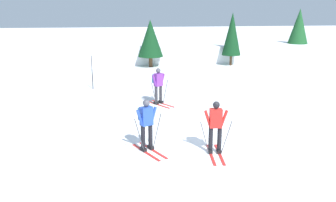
# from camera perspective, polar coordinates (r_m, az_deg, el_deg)

# --- Properties ---
(ground_plane) EXTENTS (120.00, 120.00, 0.00)m
(ground_plane) POSITION_cam_1_polar(r_m,az_deg,el_deg) (12.35, 5.27, -6.69)
(ground_plane) COLOR white
(far_snow_ridge) EXTENTS (80.00, 8.66, 1.37)m
(far_snow_ridge) POSITION_cam_1_polar(r_m,az_deg,el_deg) (31.62, -2.26, 8.26)
(far_snow_ridge) COLOR white
(far_snow_ridge) RESTS_ON ground
(skier_blue) EXTENTS (1.09, 1.58, 1.71)m
(skier_blue) POSITION_cam_1_polar(r_m,az_deg,el_deg) (11.43, -3.51, -3.40)
(skier_blue) COLOR red
(skier_blue) RESTS_ON ground
(skier_purple) EXTENTS (1.22, 1.52, 1.71)m
(skier_purple) POSITION_cam_1_polar(r_m,az_deg,el_deg) (16.73, -1.60, 2.72)
(skier_purple) COLOR red
(skier_purple) RESTS_ON ground
(skier_red) EXTENTS (1.00, 1.62, 1.71)m
(skier_red) POSITION_cam_1_polar(r_m,az_deg,el_deg) (11.30, 7.59, -3.73)
(skier_red) COLOR red
(skier_red) RESTS_ON ground
(trail_marker_pole) EXTENTS (0.04, 0.04, 1.87)m
(trail_marker_pole) POSITION_cam_1_polar(r_m,az_deg,el_deg) (20.13, -12.03, 4.51)
(trail_marker_pole) COLOR black
(trail_marker_pole) RESTS_ON ground
(conifer_far_left) EXTENTS (1.94, 1.94, 4.19)m
(conifer_far_left) POSITION_cam_1_polar(r_m,az_deg,el_deg) (31.70, 20.15, 10.63)
(conifer_far_left) COLOR #513823
(conifer_far_left) RESTS_ON ground
(conifer_far_right) EXTENTS (1.87, 1.87, 3.46)m
(conifer_far_right) POSITION_cam_1_polar(r_m,az_deg,el_deg) (26.52, -2.83, 9.98)
(conifer_far_right) COLOR #513823
(conifer_far_right) RESTS_ON ground
(conifer_far_centre) EXTENTS (1.42, 1.42, 3.97)m
(conifer_far_centre) POSITION_cam_1_polar(r_m,az_deg,el_deg) (27.56, 10.19, 10.51)
(conifer_far_centre) COLOR #513823
(conifer_far_centre) RESTS_ON ground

